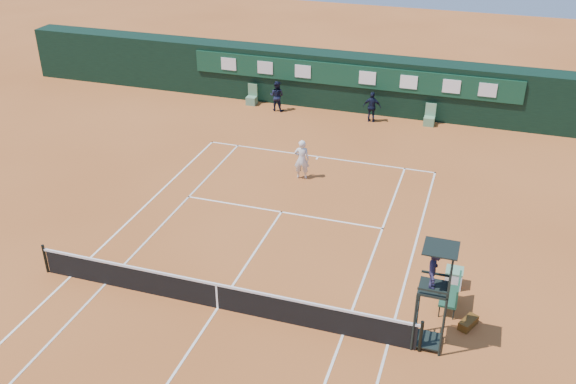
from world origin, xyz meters
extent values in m
plane|color=#B55F2A|center=(0.00, 0.00, 0.00)|extent=(90.00, 90.00, 0.00)
cube|color=silver|center=(0.00, 11.88, 0.01)|extent=(11.05, 0.08, 0.01)
cube|color=silver|center=(5.49, 0.00, 0.01)|extent=(0.08, 23.85, 0.01)
cube|color=white|center=(-5.49, 0.00, 0.01)|extent=(0.08, 23.85, 0.01)
cube|color=silver|center=(4.12, 0.00, 0.01)|extent=(0.08, 23.85, 0.01)
cube|color=silver|center=(-4.12, 0.00, 0.01)|extent=(0.08, 23.85, 0.01)
cube|color=white|center=(0.00, 6.40, 0.01)|extent=(8.31, 0.08, 0.01)
cube|color=silver|center=(0.00, 0.00, 0.01)|extent=(0.08, 12.88, 0.01)
cube|color=white|center=(0.00, 11.73, 0.01)|extent=(0.08, 0.30, 0.01)
cube|color=black|center=(0.00, 0.00, 0.45)|extent=(12.60, 0.04, 0.90)
cube|color=silver|center=(0.00, 0.00, 0.93)|extent=(12.80, 0.06, 0.08)
cube|color=white|center=(0.00, 0.00, 0.46)|extent=(0.06, 0.05, 0.92)
cylinder|color=black|center=(6.40, 0.00, 0.55)|extent=(0.10, 0.10, 1.10)
cylinder|color=black|center=(-6.40, 0.00, 0.55)|extent=(0.10, 0.10, 1.10)
cube|color=black|center=(0.00, 18.75, 1.50)|extent=(40.00, 1.50, 3.00)
cube|color=#103A26|center=(0.00, 17.94, 2.10)|extent=(18.00, 0.10, 1.20)
cube|color=silver|center=(-7.00, 17.87, 2.10)|extent=(0.90, 0.04, 0.70)
cube|color=silver|center=(-4.80, 17.87, 2.10)|extent=(0.90, 0.04, 0.70)
cube|color=silver|center=(-2.60, 17.87, 2.10)|extent=(0.90, 0.04, 0.70)
cube|color=white|center=(1.00, 17.87, 2.10)|extent=(0.90, 0.04, 0.70)
cube|color=white|center=(3.20, 17.87, 2.10)|extent=(0.90, 0.04, 0.70)
cube|color=white|center=(5.40, 17.87, 2.10)|extent=(0.90, 0.04, 0.70)
cube|color=silver|center=(7.20, 17.87, 2.10)|extent=(0.90, 0.04, 0.70)
cube|color=#598867|center=(-5.50, 17.45, 0.23)|extent=(0.55, 0.50, 0.46)
cube|color=#548159|center=(-5.50, 17.67, 0.80)|extent=(0.55, 0.06, 0.70)
cube|color=#5D8F62|center=(4.50, 17.45, 0.23)|extent=(0.55, 0.50, 0.46)
cube|color=#649A71|center=(4.50, 17.67, 0.80)|extent=(0.55, 0.06, 0.70)
cylinder|color=black|center=(6.17, -0.01, 1.00)|extent=(0.07, 0.07, 2.00)
cylinder|color=black|center=(6.17, 0.79, 1.00)|extent=(0.07, 0.07, 2.00)
cylinder|color=black|center=(6.97, -0.01, 1.00)|extent=(0.07, 0.07, 2.00)
cylinder|color=black|center=(6.97, 0.79, 1.00)|extent=(0.07, 0.07, 2.00)
cube|color=black|center=(6.57, 0.39, 2.04)|extent=(0.85, 0.85, 0.08)
cube|color=black|center=(6.97, 0.39, 2.45)|extent=(0.06, 0.85, 0.80)
cube|color=black|center=(6.57, -0.03, 2.25)|extent=(0.85, 0.05, 0.06)
cube|color=black|center=(6.57, 0.81, 2.25)|extent=(0.85, 0.05, 0.06)
cylinder|color=black|center=(6.97, -0.01, 2.90)|extent=(0.04, 0.04, 1.00)
cylinder|color=black|center=(6.97, 0.79, 2.90)|extent=(0.04, 0.04, 1.00)
cube|color=black|center=(6.62, 0.39, 3.40)|extent=(0.95, 0.95, 0.04)
cube|color=black|center=(6.57, 0.39, 0.15)|extent=(0.80, 0.80, 0.05)
cube|color=black|center=(6.17, 0.39, 0.40)|extent=(0.04, 0.80, 0.04)
cube|color=black|center=(6.17, 0.39, 0.80)|extent=(0.04, 0.80, 0.04)
cube|color=black|center=(6.17, 0.39, 1.20)|extent=(0.04, 0.80, 0.04)
cube|color=black|center=(6.17, 0.39, 1.60)|extent=(0.04, 0.80, 0.04)
imported|color=#1E1B37|center=(6.52, 0.39, 2.72)|extent=(0.47, 0.82, 1.28)
cube|color=#19402C|center=(6.98, 2.30, 0.45)|extent=(0.55, 1.20, 0.08)
cube|color=#1A412B|center=(7.23, 2.30, 0.80)|extent=(0.06, 1.20, 0.60)
cylinder|color=black|center=(6.76, 1.75, 0.20)|extent=(0.04, 0.04, 0.41)
cylinder|color=black|center=(7.20, 1.75, 0.20)|extent=(0.04, 0.04, 0.41)
cylinder|color=black|center=(6.76, 2.85, 0.20)|extent=(0.04, 0.04, 0.41)
cylinder|color=black|center=(7.20, 2.85, 0.20)|extent=(0.04, 0.04, 0.41)
cube|color=black|center=(7.68, 1.56, 0.14)|extent=(0.60, 0.80, 0.28)
cube|color=white|center=(7.03, 3.55, 0.30)|extent=(0.55, 0.55, 0.60)
cube|color=#5C8D69|center=(7.03, 3.55, 0.62)|extent=(0.57, 0.57, 0.05)
sphere|color=yellow|center=(-0.44, 11.07, 0.03)|extent=(0.06, 0.06, 0.06)
imported|color=silver|center=(-0.11, 9.55, 0.91)|extent=(0.74, 0.57, 1.83)
imported|color=black|center=(-3.83, 17.01, 0.85)|extent=(0.86, 0.68, 1.69)
imported|color=black|center=(1.50, 17.04, 0.82)|extent=(0.97, 0.43, 1.64)
camera|label=1|loc=(7.17, -14.75, 13.04)|focal=40.00mm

